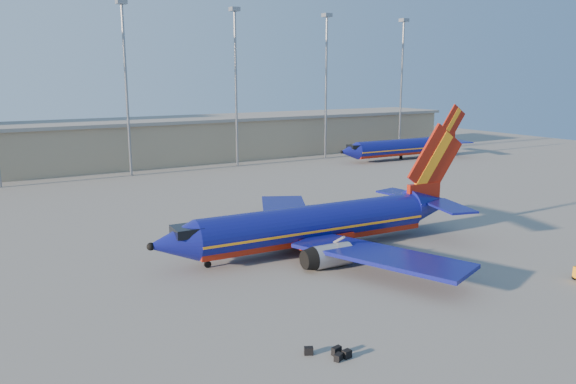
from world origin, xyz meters
name	(u,v)px	position (x,y,z in m)	size (l,w,h in m)	color
ground	(299,237)	(0.00, 0.00, 0.00)	(220.00, 220.00, 0.00)	slate
terminal_building	(188,139)	(10.00, 58.00, 4.32)	(122.00, 16.00, 8.50)	gray
light_mast_row	(183,71)	(5.00, 46.00, 17.55)	(101.60, 1.60, 28.65)	gray
aircraft_main	(321,224)	(-0.38, -4.75, 2.51)	(34.78, 33.42, 11.77)	navy
aircraft_second	(404,147)	(48.10, 36.68, 2.48)	(31.96, 12.45, 10.82)	navy
luggage_pile	(333,353)	(-11.85, -23.05, 0.24)	(2.36, 2.11, 0.51)	black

